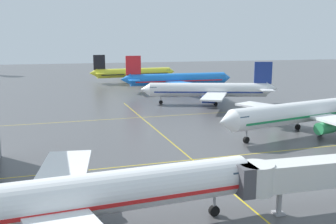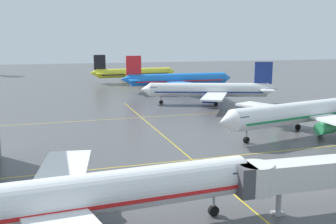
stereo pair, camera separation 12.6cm
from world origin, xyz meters
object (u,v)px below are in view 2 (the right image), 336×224
Objects in this scene: airliner_far_left_stand at (177,79)px; jet_bridge at (312,173)px; airliner_second_row at (305,112)px; airliner_front_gate at (75,197)px; airliner_far_right_stand at (134,73)px; airliner_third_row at (210,90)px.

jet_bridge is (-17.13, -94.34, -0.31)m from airliner_far_left_stand.
airliner_second_row is at bearing -87.12° from airliner_far_left_stand.
airliner_far_right_stand is at bearing 75.82° from airliner_front_gate.
airliner_far_left_stand is (-3.32, 66.01, 0.16)m from airliner_second_row.
airliner_front_gate is 75.91m from airliner_third_row.
airliner_third_row is 0.96× the size of airliner_far_right_stand.
airliner_far_left_stand is (0.15, 29.10, 0.28)m from airliner_third_row.
airliner_third_row is (40.63, 64.12, 0.08)m from airliner_front_gate.
airliner_far_left_stand is 95.88m from jet_bridge.
airliner_far_right_stand reaches higher than jet_bridge.
airliner_front_gate is at bearing -104.18° from airliner_far_right_stand.
airliner_front_gate is 1.01× the size of airliner_third_row.
airliner_far_right_stand is (-11.69, 101.06, -0.08)m from airliner_second_row.
airliner_far_left_stand reaches higher than airliner_third_row.
airliner_second_row is at bearing 54.17° from jet_bridge.
airliner_far_right_stand is (-8.37, 35.05, -0.23)m from airliner_far_left_stand.
airliner_third_row is at bearing -82.69° from airliner_far_right_stand.
airliner_front_gate is 23.67m from jet_bridge.
airliner_far_right_stand is 129.68m from jet_bridge.
jet_bridge is (23.65, -1.12, 0.04)m from airliner_front_gate.
airliner_front_gate reaches higher than jet_bridge.
airliner_second_row reaches higher than airliner_front_gate.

